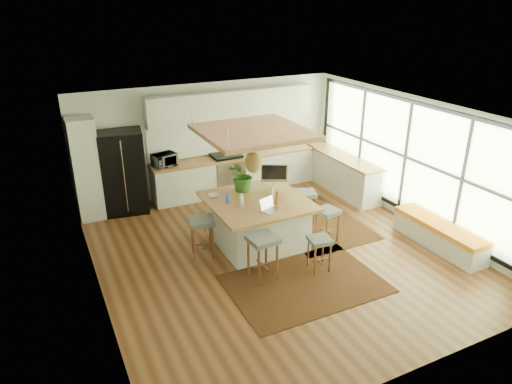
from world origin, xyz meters
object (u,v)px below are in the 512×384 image
fridge (124,173)px  stool_right_back (305,207)px  stool_near_right (319,252)px  stool_left_side (202,239)px  laptop (271,205)px  microwave (164,159)px  stool_right_front (327,225)px  island (257,222)px  monitor (274,176)px  stool_near_left (263,260)px  island_plant (243,178)px

fridge → stool_right_back: bearing=-25.7°
stool_right_back → stool_near_right: bearing=-114.2°
stool_left_side → laptop: (1.16, -0.55, 0.70)m
stool_left_side → microwave: (0.09, 2.69, 0.75)m
stool_right_front → laptop: bearing=-179.7°
island → stool_near_right: bearing=-68.3°
monitor → laptop: bearing=-92.9°
fridge → microwave: (0.95, 0.04, 0.18)m
stool_near_left → stool_near_right: 1.04m
fridge → island_plant: size_ratio=2.72×
stool_near_left → stool_left_side: (-0.68, 1.17, 0.00)m
laptop → monitor: size_ratio=0.62×
stool_near_right → stool_right_front: stool_right_front is taller
stool_left_side → monitor: monitor is taller
microwave → island_plant: (1.01, -2.14, 0.09)m
stool_near_right → island_plant: 2.20m
island → microwave: size_ratio=3.49×
stool_right_front → island: bearing=157.4°
stool_near_right → monitor: monitor is taller
stool_near_left → stool_right_front: stool_near_left is taller
stool_right_front → monitor: size_ratio=1.26×
fridge → stool_left_side: fridge is taller
fridge → monitor: bearing=-32.0°
stool_near_left → monitor: size_ratio=1.45×
stool_near_right → stool_near_left: bearing=167.8°
stool_right_front → stool_right_back: (0.04, 0.90, 0.00)m
island → island_plant: size_ratio=2.68×
fridge → stool_right_back: fridge is taller
stool_near_right → island_plant: (-0.59, 1.94, 0.84)m
stool_near_right → laptop: bearing=122.6°
stool_near_left → stool_left_side: stool_near_left is taller
microwave → stool_near_right: bearing=-84.2°
laptop → island_plant: size_ratio=0.50×
fridge → stool_near_left: size_ratio=2.35×
laptop → monitor: (0.58, 0.96, 0.14)m
stool_near_left → stool_right_back: size_ratio=1.12×
stool_left_side → island: bearing=-0.6°
stool_right_back → stool_left_side: (-2.47, -0.35, 0.00)m
stool_right_front → stool_left_side: bearing=167.3°
stool_near_right → island: bearing=111.7°
stool_right_back → microwave: size_ratio=1.35×
stool_right_front → stool_left_side: (-2.43, 0.55, 0.00)m
fridge → laptop: fridge is taller
monitor → stool_left_side: bearing=-138.7°
monitor → microwave: size_ratio=1.04×
monitor → fridge: bearing=167.2°
stool_right_back → laptop: laptop is taller
island → fridge: bearing=127.0°
stool_left_side → laptop: 1.46m
stool_right_back → island: bearing=-164.7°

